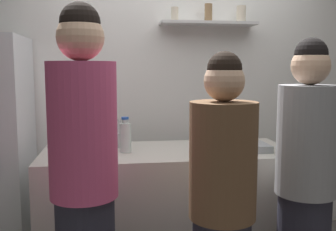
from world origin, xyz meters
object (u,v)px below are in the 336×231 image
object	(u,v)px
baking_pan	(244,147)
wine_bottle_amber_glass	(204,138)
wine_bottle_green_glass	(283,138)
wine_bottle_dark_glass	(223,126)
utensil_holder	(119,139)
person_pink_top	(84,185)
water_bottle_plastic	(125,137)
person_brown_jacket	(222,211)
person_grey_hoodie	(305,187)

from	to	relation	value
baking_pan	wine_bottle_amber_glass	xyz separation A→B (m)	(-0.33, -0.14, 0.10)
wine_bottle_green_glass	wine_bottle_dark_glass	bearing A→B (deg)	116.96
utensil_holder	person_pink_top	distance (m)	0.95
wine_bottle_green_glass	water_bottle_plastic	distance (m)	1.07
wine_bottle_amber_glass	baking_pan	bearing A→B (deg)	23.56
person_brown_jacket	water_bottle_plastic	bearing A→B (deg)	-74.09
utensil_holder	wine_bottle_dark_glass	distance (m)	0.83
wine_bottle_amber_glass	wine_bottle_dark_glass	bearing A→B (deg)	60.76
wine_bottle_amber_glass	person_pink_top	distance (m)	0.91
water_bottle_plastic	baking_pan	bearing A→B (deg)	-5.17
wine_bottle_amber_glass	water_bottle_plastic	size ratio (longest dim) A/B	1.32
wine_bottle_dark_glass	person_brown_jacket	world-z (taller)	person_brown_jacket
baking_pan	person_brown_jacket	xyz separation A→B (m)	(-0.38, -0.76, -0.16)
person_brown_jacket	baking_pan	bearing A→B (deg)	-129.38
utensil_holder	person_grey_hoodie	xyz separation A→B (m)	(1.04, -0.85, -0.15)
wine_bottle_green_glass	person_pink_top	xyz separation A→B (m)	(-1.28, -0.50, -0.12)
person_brown_jacket	wine_bottle_dark_glass	bearing A→B (deg)	-119.22
utensil_holder	wine_bottle_green_glass	xyz separation A→B (m)	(1.09, -0.44, 0.06)
utensil_holder	wine_bottle_amber_glass	xyz separation A→B (m)	(0.55, -0.41, 0.07)
wine_bottle_dark_glass	wine_bottle_green_glass	xyz separation A→B (m)	(0.26, -0.52, -0.01)
wine_bottle_dark_glass	person_pink_top	xyz separation A→B (m)	(-1.02, -1.01, -0.13)
water_bottle_plastic	person_grey_hoodie	world-z (taller)	person_grey_hoodie
wine_bottle_dark_glass	wine_bottle_amber_glass	distance (m)	0.57
wine_bottle_green_glass	person_grey_hoodie	xyz separation A→B (m)	(-0.05, -0.42, -0.21)
wine_bottle_amber_glass	person_grey_hoodie	distance (m)	0.70
wine_bottle_green_glass	person_brown_jacket	xyz separation A→B (m)	(-0.59, -0.59, -0.26)
water_bottle_plastic	person_grey_hoodie	bearing A→B (deg)	-33.42
water_bottle_plastic	person_pink_top	xyz separation A→B (m)	(-0.23, -0.74, -0.11)
person_grey_hoodie	water_bottle_plastic	bearing A→B (deg)	-151.30
water_bottle_plastic	wine_bottle_dark_glass	bearing A→B (deg)	19.35
wine_bottle_dark_glass	person_grey_hoodie	bearing A→B (deg)	-77.01
wine_bottle_amber_glass	person_brown_jacket	size ratio (longest dim) A/B	0.21
baking_pan	wine_bottle_green_glass	xyz separation A→B (m)	(0.21, -0.16, 0.09)
baking_pan	water_bottle_plastic	size ratio (longest dim) A/B	1.37
wine_bottle_dark_glass	wine_bottle_amber_glass	xyz separation A→B (m)	(-0.28, -0.49, 0.00)
water_bottle_plastic	person_brown_jacket	size ratio (longest dim) A/B	0.16
baking_pan	person_pink_top	xyz separation A→B (m)	(-1.07, -0.66, -0.03)
baking_pan	person_grey_hoodie	distance (m)	0.62
baking_pan	person_pink_top	world-z (taller)	person_pink_top
baking_pan	wine_bottle_dark_glass	xyz separation A→B (m)	(-0.05, 0.35, 0.10)
utensil_holder	wine_bottle_green_glass	world-z (taller)	wine_bottle_green_glass
utensil_holder	wine_bottle_amber_glass	distance (m)	0.69
baking_pan	wine_bottle_green_glass	size ratio (longest dim) A/B	1.12
person_pink_top	baking_pan	bearing A→B (deg)	52.80
utensil_holder	wine_bottle_dark_glass	size ratio (longest dim) A/B	0.66
person_pink_top	utensil_holder	bearing A→B (deg)	99.52
person_pink_top	water_bottle_plastic	bearing A→B (deg)	93.54
utensil_holder	water_bottle_plastic	distance (m)	0.21
wine_bottle_amber_glass	person_brown_jacket	bearing A→B (deg)	-94.51
wine_bottle_dark_glass	wine_bottle_green_glass	world-z (taller)	wine_bottle_dark_glass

